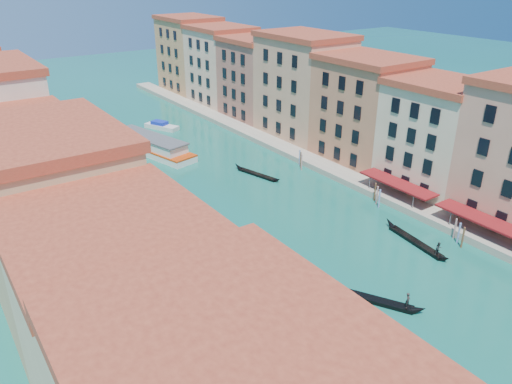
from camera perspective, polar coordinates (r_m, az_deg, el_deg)
left_bank_palazzos at (r=74.12m, az=-26.50°, el=3.71°), size 12.80×128.40×21.00m
right_bank_palazzos at (r=97.95m, az=7.68°, el=10.70°), size 12.80×128.40×21.00m
quay at (r=95.62m, az=3.78°, el=4.73°), size 4.00×140.00×1.00m
restaurant_awnings at (r=69.81m, az=25.80°, el=-3.42°), size 3.20×44.55×3.12m
mooring_poles_right at (r=70.71m, az=20.31°, el=-3.61°), size 1.44×54.24×3.20m
vaporetto_far at (r=97.89m, az=-12.01°, el=5.30°), size 9.86×22.14×3.21m
gondola_fore at (r=55.86m, az=12.85°, el=-11.67°), size 6.88×11.03×2.44m
gondola_right at (r=67.64m, az=17.92°, el=-5.38°), size 2.49×11.83×2.36m
gondola_far at (r=85.25m, az=0.02°, el=2.12°), size 3.40×10.46×1.50m
motorboat_mid at (r=66.50m, az=-4.53°, el=-4.55°), size 2.84×7.45×1.51m
motorboat_far at (r=112.17m, az=-10.78°, el=7.44°), size 5.64×8.23×1.64m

